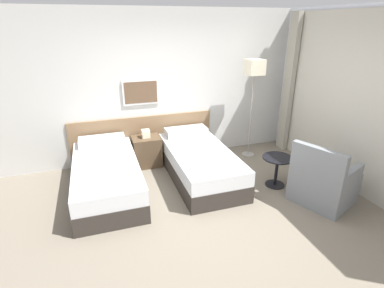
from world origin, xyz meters
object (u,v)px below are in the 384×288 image
Objects in this scene: bed_near_door at (107,176)px; nightstand at (147,151)px; floor_lamp at (254,73)px; armchair at (323,183)px; bed_near_window at (199,163)px; side_table at (277,166)px.

nightstand is (0.76, 0.73, 0.02)m from bed_near_door.
bed_near_door is 1.08× the size of floor_lamp.
bed_near_door is 3.21m from armchair.
nightstand is 0.70× the size of armchair.
bed_near_window is 1.92m from armchair.
nightstand is at bearing 24.70° from armchair.
nightstand is 1.38× the size of side_table.
nightstand is 2.97m from armchair.
floor_lamp is 1.89× the size of armchair.
floor_lamp is at bearing 11.37° from bed_near_door.
armchair is at bearing -42.49° from nightstand.
bed_near_window is (1.51, 0.00, 0.00)m from bed_near_door.
nightstand is 2.40m from floor_lamp.
bed_near_window is 4.02× the size of side_table.
bed_near_door is 1.00× the size of bed_near_window.
side_table is (1.07, -0.65, 0.09)m from bed_near_window.
bed_near_window reaches higher than side_table.
armchair is (2.95, -1.27, 0.04)m from bed_near_door.
bed_near_door is at bearing -168.63° from floor_lamp.
floor_lamp reaches higher than bed_near_door.
floor_lamp is at bearing -16.27° from armchair.
nightstand is at bearing 135.82° from bed_near_window.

